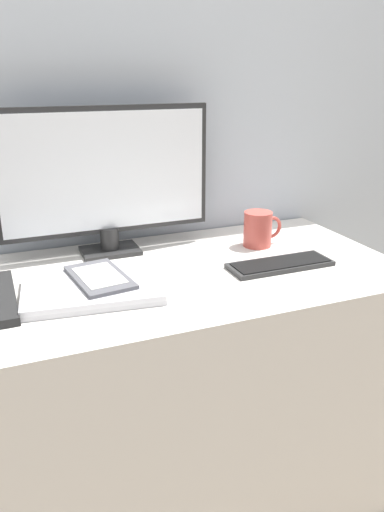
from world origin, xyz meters
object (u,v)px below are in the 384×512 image
coffee_mug (259,229)px  keyboard (280,264)px  ereader (100,277)px  monitor (106,178)px  laptop (92,289)px

coffee_mug → keyboard: bearing=-99.6°
ereader → coffee_mug: size_ratio=1.79×
monitor → laptop: size_ratio=1.76×
ereader → coffee_mug: (0.48, 0.13, 0.02)m
monitor → laptop: monitor is taller
keyboard → laptop: (-0.48, 0.02, 0.00)m
laptop → coffee_mug: (0.51, 0.15, 0.04)m
monitor → laptop: 0.34m
monitor → coffee_mug: monitor is taller
keyboard → ereader: size_ratio=1.30×
laptop → ereader: bearing=43.1°
laptop → monitor: bearing=68.2°
laptop → ereader: ereader is taller
keyboard → coffee_mug: (0.03, 0.17, 0.04)m
keyboard → coffee_mug: size_ratio=2.32×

